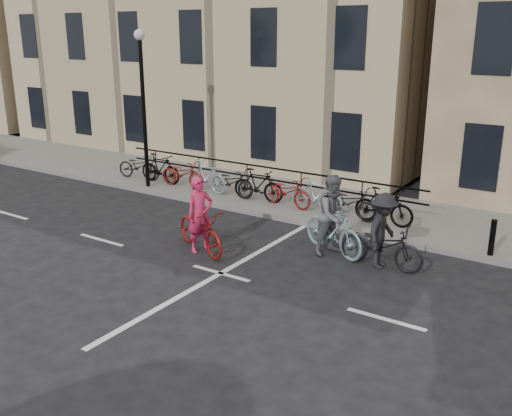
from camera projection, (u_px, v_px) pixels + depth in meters
The scene contains 10 objects.
ground at pixel (221, 273), 13.16m from camera, with size 120.00×120.00×0.00m, color black.
sidewalk at pixel (232, 188), 20.03m from camera, with size 46.00×4.00×0.15m, color slate.
building_west at pixel (232, 36), 26.74m from camera, with size 20.00×10.00×10.00m, color tan.
building_far at pixel (13, 43), 35.86m from camera, with size 12.00×10.00×9.00m, color tan.
lamp_post at pixel (143, 90), 19.06m from camera, with size 0.36×0.36×5.28m.
bollard_east at pixel (492, 237), 13.73m from camera, with size 0.14×0.14×0.90m, color black.
parked_bikes at pixel (244, 183), 18.47m from camera, with size 11.45×1.23×1.05m.
cyclist_pink at pixel (200, 226), 14.35m from camera, with size 2.28×1.55×1.92m.
cyclist_grey at pixel (333, 222), 14.14m from camera, with size 2.16×1.37×2.03m.
cyclist_dark at pixel (382, 239), 13.33m from camera, with size 2.04×1.18×1.81m.
Camera 1 is at (7.37, -9.66, 5.33)m, focal length 40.00 mm.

